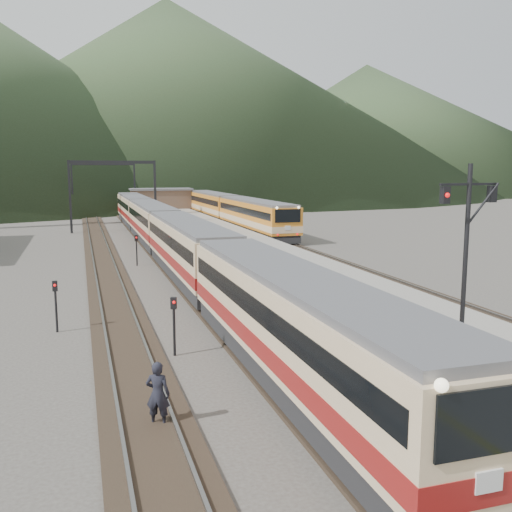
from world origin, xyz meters
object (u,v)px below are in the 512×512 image
object	(u,v)px
main_train	(167,234)
second_train	(231,209)
worker	(158,394)
signal_mast	(466,245)

from	to	relation	value
main_train	second_train	xyz separation A→B (m)	(11.50, 23.71, 0.15)
main_train	worker	world-z (taller)	main_train
main_train	worker	bearing A→B (deg)	-98.83
main_train	signal_mast	world-z (taller)	signal_mast
second_train	signal_mast	size ratio (longest dim) A/B	6.57
second_train	worker	world-z (taller)	second_train
signal_mast	worker	size ratio (longest dim) A/B	3.36
signal_mast	worker	distance (m)	9.95
signal_mast	second_train	bearing A→B (deg)	82.64
main_train	worker	xyz separation A→B (m)	(-4.68, -30.15, -0.98)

